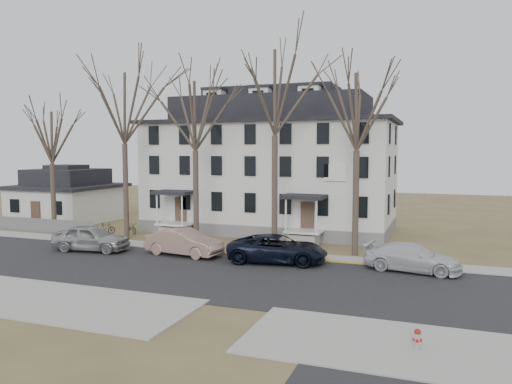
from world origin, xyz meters
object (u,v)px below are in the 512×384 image
at_px(tree_mid_right, 357,106).
at_px(car_silver, 91,238).
at_px(car_tan, 184,243).
at_px(car_navy, 277,249).
at_px(bicycle_left, 131,229).
at_px(car_white, 412,258).
at_px(boarding_house, 271,167).
at_px(tree_mid_left, 195,111).
at_px(bicycle_right, 106,229).
at_px(fire_hydrant, 417,340).
at_px(tree_far_left, 124,103).
at_px(small_house, 67,198).
at_px(tree_center, 275,86).
at_px(tree_bungalow, 51,134).

relative_size(tree_mid_right, car_silver, 2.46).
xyz_separation_m(car_tan, car_navy, (6.28, 0.16, -0.02)).
bearing_deg(bicycle_left, car_white, -74.69).
height_order(boarding_house, car_white, boarding_house).
bearing_deg(tree_mid_left, car_white, -12.42).
distance_m(boarding_house, car_navy, 13.63).
bearing_deg(bicycle_right, fire_hydrant, -152.20).
bearing_deg(car_silver, car_tan, -89.49).
bearing_deg(car_silver, tree_mid_right, -81.09).
xyz_separation_m(tree_far_left, car_white, (21.23, -3.35, -9.57)).
bearing_deg(car_tan, bicycle_right, 70.14).
bearing_deg(boarding_house, car_tan, -98.45).
bearing_deg(bicycle_left, tree_mid_right, -67.22).
distance_m(small_house, tree_center, 25.41).
relative_size(tree_far_left, bicycle_left, 8.21).
xyz_separation_m(tree_mid_left, bicycle_left, (-6.88, 1.90, -9.16)).
bearing_deg(tree_center, tree_mid_left, 180.00).
xyz_separation_m(boarding_house, tree_far_left, (-9.00, -8.15, 4.96)).
relative_size(tree_mid_right, car_tan, 2.46).
distance_m(car_white, bicycle_left, 22.73).
xyz_separation_m(tree_bungalow, bicycle_right, (4.33, 0.96, -7.67)).
height_order(tree_center, tree_bungalow, tree_center).
relative_size(tree_center, car_tan, 2.84).
xyz_separation_m(car_silver, bicycle_right, (-3.33, 5.94, -0.43)).
height_order(small_house, car_tan, small_house).
relative_size(small_house, car_tan, 1.68).
bearing_deg(tree_bungalow, tree_far_left, 0.00).
relative_size(car_white, fire_hydrant, 6.93).
height_order(small_house, bicycle_right, small_house).
distance_m(tree_bungalow, bicycle_right, 8.85).
xyz_separation_m(small_house, tree_bungalow, (4.00, -6.20, 5.87)).
relative_size(tree_mid_left, bicycle_right, 8.44).
relative_size(small_house, car_silver, 1.68).
relative_size(car_tan, fire_hydrant, 6.76).
height_order(car_tan, car_white, car_tan).
relative_size(tree_mid_left, bicycle_left, 7.63).
bearing_deg(small_house, tree_mid_right, -12.27).
height_order(car_white, bicycle_right, car_white).
bearing_deg(car_tan, tree_center, -42.82).
height_order(boarding_house, tree_mid_right, tree_mid_right).
xyz_separation_m(tree_bungalow, bicycle_left, (6.12, 1.90, -7.68)).
bearing_deg(car_navy, tree_mid_left, 54.52).
relative_size(tree_far_left, car_white, 2.59).
bearing_deg(fire_hydrant, car_white, 93.85).
distance_m(car_tan, car_navy, 6.28).
distance_m(tree_far_left, tree_bungalow, 7.34).
bearing_deg(tree_center, tree_bungalow, 180.00).
relative_size(tree_center, tree_bungalow, 1.36).
bearing_deg(tree_mid_left, car_silver, -137.04).
xyz_separation_m(tree_mid_left, tree_bungalow, (-13.00, 0.00, -1.48)).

